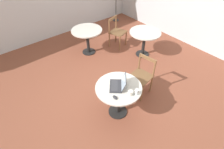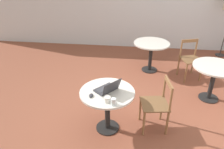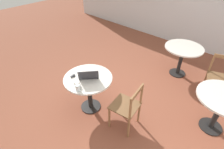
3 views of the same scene
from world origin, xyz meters
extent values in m
plane|color=brown|center=(0.00, 0.00, 0.00)|extent=(16.00, 16.00, 0.00)
cube|color=silver|center=(3.23, 0.00, 1.35)|extent=(0.06, 9.40, 2.70)
cylinder|color=black|center=(-0.19, -0.46, 0.01)|extent=(0.38, 0.38, 0.02)
cylinder|color=black|center=(-0.19, -0.46, 0.35)|extent=(0.08, 0.08, 0.66)
cylinder|color=silver|center=(-0.19, -0.46, 0.70)|extent=(0.83, 0.83, 0.03)
cylinder|color=black|center=(1.68, 0.61, 0.01)|extent=(0.38, 0.38, 0.02)
cylinder|color=black|center=(1.68, 0.61, 0.35)|extent=(0.08, 0.08, 0.66)
cylinder|color=silver|center=(1.68, 0.61, 0.70)|extent=(0.83, 0.83, 0.03)
cylinder|color=black|center=(0.55, 1.69, 0.01)|extent=(0.38, 0.38, 0.02)
cylinder|color=black|center=(0.55, 1.69, 0.35)|extent=(0.08, 0.08, 0.66)
cylinder|color=silver|center=(0.55, 1.69, 0.70)|extent=(0.83, 0.83, 0.03)
cylinder|color=brown|center=(0.38, -0.56, 0.23)|extent=(0.04, 0.04, 0.45)
cylinder|color=brown|center=(0.33, -0.20, 0.23)|extent=(0.04, 0.04, 0.45)
cylinder|color=brown|center=(0.74, -0.50, 0.23)|extent=(0.04, 0.04, 0.45)
cylinder|color=brown|center=(0.68, -0.14, 0.23)|extent=(0.04, 0.04, 0.45)
cube|color=brown|center=(0.53, -0.35, 0.46)|extent=(0.48, 0.48, 0.02)
cylinder|color=brown|center=(0.74, -0.50, 0.67)|extent=(0.04, 0.04, 0.40)
cylinder|color=brown|center=(0.68, -0.14, 0.67)|extent=(0.04, 0.04, 0.40)
cube|color=brown|center=(0.71, -0.32, 0.83)|extent=(0.09, 0.39, 0.07)
cylinder|color=brown|center=(1.65, 1.29, 0.23)|extent=(0.04, 0.04, 0.45)
cylinder|color=brown|center=(1.31, 1.18, 0.23)|extent=(0.04, 0.04, 0.45)
cylinder|color=brown|center=(1.54, 1.64, 0.23)|extent=(0.04, 0.04, 0.45)
cylinder|color=brown|center=(1.20, 1.53, 0.23)|extent=(0.04, 0.04, 0.45)
cube|color=brown|center=(1.43, 1.41, 0.46)|extent=(0.52, 0.52, 0.02)
cylinder|color=brown|center=(1.54, 1.64, 0.67)|extent=(0.04, 0.04, 0.40)
cylinder|color=brown|center=(1.20, 1.53, 0.67)|extent=(0.04, 0.04, 0.40)
cube|color=brown|center=(1.37, 1.58, 0.83)|extent=(0.38, 0.14, 0.07)
cylinder|color=#333333|center=(2.56, 2.83, 0.01)|extent=(0.24, 0.24, 0.02)
cylinder|color=#333333|center=(2.56, 2.83, 0.64)|extent=(0.02, 0.02, 1.27)
cube|color=#2D2D33|center=(-0.22, -0.42, 0.72)|extent=(0.37, 0.38, 0.02)
cube|color=#38383D|center=(-0.24, -0.40, 0.73)|extent=(0.27, 0.29, 0.00)
cube|color=#2D2D33|center=(-0.12, -0.51, 0.83)|extent=(0.28, 0.30, 0.20)
cube|color=#9EB2C6|center=(-0.12, -0.51, 0.83)|extent=(0.25, 0.27, 0.18)
ellipsoid|color=#2D2D33|center=(-0.40, -0.62, 0.73)|extent=(0.06, 0.10, 0.03)
cylinder|color=silver|center=(-0.15, -0.72, 0.76)|extent=(0.09, 0.09, 0.08)
torus|color=silver|center=(-0.10, -0.72, 0.76)|extent=(0.05, 0.01, 0.05)
cylinder|color=silver|center=(-0.06, -0.78, 0.77)|extent=(0.07, 0.07, 0.10)
camera|label=1|loc=(-1.65, -2.05, 2.92)|focal=28.00mm
camera|label=2|loc=(0.20, -3.16, 2.51)|focal=35.00mm
camera|label=3|loc=(1.68, -1.92, 2.53)|focal=28.00mm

